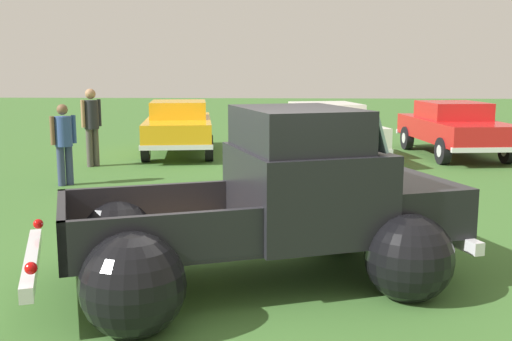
{
  "coord_description": "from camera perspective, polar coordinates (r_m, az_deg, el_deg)",
  "views": [
    {
      "loc": [
        0.37,
        -6.46,
        2.36
      ],
      "look_at": [
        0.0,
        1.74,
        0.96
      ],
      "focal_mm": 42.96,
      "sensor_mm": 36.0,
      "label": 1
    }
  ],
  "objects": [
    {
      "name": "spectator_0",
      "position": [
        15.05,
        -15.06,
        4.4
      ],
      "size": [
        0.48,
        0.48,
        1.85
      ],
      "rotation": [
        0.0,
        0.0,
        2.44
      ],
      "color": "#4C4742",
      "rests_on": "ground"
    },
    {
      "name": "vintage_pickup_truck",
      "position": [
        6.78,
        2.48,
        -4.01
      ],
      "size": [
        5.0,
        3.86,
        1.96
      ],
      "rotation": [
        0.0,
        0.0,
        0.34
      ],
      "color": "black",
      "rests_on": "ground"
    },
    {
      "name": "show_car_2",
      "position": [
        17.15,
        17.93,
        3.91
      ],
      "size": [
        2.31,
        4.52,
        1.43
      ],
      "rotation": [
        0.0,
        0.0,
        -1.45
      ],
      "color": "black",
      "rests_on": "ground"
    },
    {
      "name": "spectator_1",
      "position": [
        12.78,
        -17.46,
        2.76
      ],
      "size": [
        0.48,
        0.48,
        1.63
      ],
      "rotation": [
        0.0,
        0.0,
        5.45
      ],
      "color": "navy",
      "rests_on": "ground"
    },
    {
      "name": "ground_plane",
      "position": [
        6.89,
        -0.66,
        -10.37
      ],
      "size": [
        80.0,
        80.0,
        0.0
      ],
      "primitive_type": "plane",
      "color": "#3D6B2D"
    },
    {
      "name": "show_car_1",
      "position": [
        15.9,
        6.59,
        3.9
      ],
      "size": [
        2.73,
        4.67,
        1.43
      ],
      "rotation": [
        0.0,
        0.0,
        -1.37
      ],
      "color": "black",
      "rests_on": "ground"
    },
    {
      "name": "show_car_0",
      "position": [
        16.84,
        -7.2,
        4.19
      ],
      "size": [
        2.33,
        4.48,
        1.43
      ],
      "rotation": [
        0.0,
        0.0,
        -1.43
      ],
      "color": "black",
      "rests_on": "ground"
    }
  ]
}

